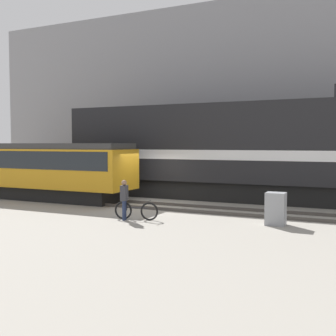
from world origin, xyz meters
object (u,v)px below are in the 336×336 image
bicycle (136,211)px  person (124,196)px  freight_locomotive (223,150)px  streetcar (25,167)px  signal_box (276,209)px

bicycle → person: bearing=-150.5°
freight_locomotive → person: freight_locomotive is taller
freight_locomotive → person: size_ratio=11.05×
bicycle → freight_locomotive: bearing=80.7°
bicycle → streetcar: bearing=159.8°
bicycle → signal_box: 5.31m
bicycle → signal_box: signal_box is taller
streetcar → signal_box: 14.12m
person → signal_box: 5.77m
freight_locomotive → bicycle: bearing=-99.3°
freight_locomotive → streetcar: 10.84m
freight_locomotive → signal_box: freight_locomotive is taller
person → streetcar: bearing=157.5°
streetcar → bicycle: size_ratio=7.28×
signal_box → bicycle: bearing=-166.1°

